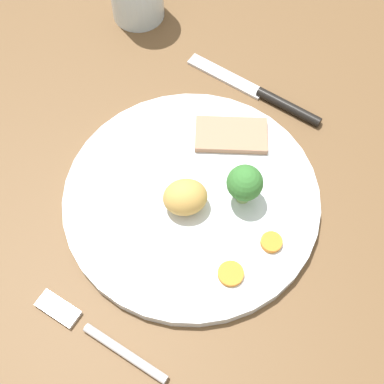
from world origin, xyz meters
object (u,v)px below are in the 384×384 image
Objects in this scene: dinner_plate at (192,199)px; knife at (265,95)px; carrot_coin_front at (271,242)px; roast_potato_left at (187,198)px; fork at (97,334)px; carrot_coin_back at (231,274)px; meat_slice_main at (229,134)px; broccoli_floret at (245,184)px.

dinner_plate is 17.08cm from knife.
dinner_plate is 9.98cm from carrot_coin_front.
roast_potato_left reaches higher than fork.
carrot_coin_back reaches higher than knife.
roast_potato_left is 0.31× the size of fork.
meat_slice_main reaches higher than fork.
meat_slice_main is 8.62cm from broccoli_floret.
meat_slice_main is 14.02cm from carrot_coin_front.
broccoli_floret is at bearing 57.73° from carrot_coin_front.
roast_potato_left is (-10.28, -0.50, 1.43)cm from meat_slice_main.
carrot_coin_front reaches higher than fork.
meat_slice_main is 1.57× the size of broccoli_floret.
roast_potato_left is 1.78× the size of carrot_coin_back.
knife is at bearing 28.52° from carrot_coin_front.
broccoli_floret is at bearing -141.26° from meat_slice_main.
broccoli_floret is at bearing 110.79° from knife.
fork is 34.55cm from knife.
meat_slice_main reaches higher than dinner_plate.
dinner_plate is at bearing 8.53° from roast_potato_left.
dinner_plate is 12.38× the size of carrot_coin_front.
dinner_plate is 5.93× the size of roast_potato_left.
fork is at bearing 148.28° from carrot_coin_front.
carrot_coin_front is 20.15cm from knife.
knife is at bearing -89.61° from fork.
carrot_coin_back is 14.49cm from fork.
broccoli_floret reaches higher than dinner_plate.
fork is at bearing 165.16° from broccoli_floret.
carrot_coin_back is 0.14× the size of knife.
broccoli_floret reaches higher than carrot_coin_front.
knife is (14.45, 4.50, -4.10)cm from broccoli_floret.
carrot_coin_front is 0.86× the size of carrot_coin_back.
roast_potato_left is 18.57cm from knife.
broccoli_floret is 0.28× the size of knife.
knife is at bearing -0.36° from roast_potato_left.
dinner_plate is 17.47cm from fork.
roast_potato_left is at bearing -177.21° from meat_slice_main.
carrot_coin_front is at bearing 122.02° from knife.
roast_potato_left is at bearing 93.15° from knife.
roast_potato_left is 9.86cm from carrot_coin_front.
broccoli_floret is (2.62, -4.81, 3.85)cm from dinner_plate.
carrot_coin_front is 19.87cm from fork.
carrot_coin_front is at bearing -119.97° from fork.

